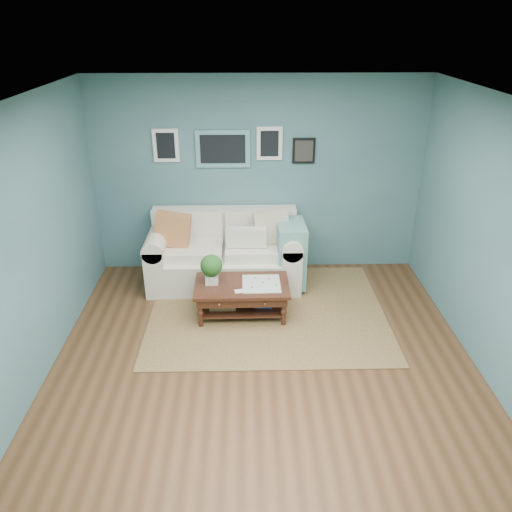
{
  "coord_description": "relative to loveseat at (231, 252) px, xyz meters",
  "views": [
    {
      "loc": [
        -0.18,
        -4.11,
        3.36
      ],
      "look_at": [
        -0.07,
        1.0,
        0.88
      ],
      "focal_mm": 35.0,
      "sensor_mm": 36.0,
      "label": 1
    }
  ],
  "objects": [
    {
      "name": "room_shell",
      "position": [
        0.37,
        -1.97,
        0.92
      ],
      "size": [
        5.0,
        5.02,
        2.7
      ],
      "color": "brown",
      "rests_on": "ground"
    },
    {
      "name": "area_rug",
      "position": [
        0.46,
        -0.82,
        -0.43
      ],
      "size": [
        2.9,
        2.32,
        0.01
      ],
      "primitive_type": "cube",
      "color": "brown",
      "rests_on": "ground"
    },
    {
      "name": "loveseat",
      "position": [
        0.0,
        0.0,
        0.0
      ],
      "size": [
        2.09,
        0.95,
        1.08
      ],
      "color": "beige",
      "rests_on": "ground"
    },
    {
      "name": "coffee_table",
      "position": [
        0.09,
        -0.87,
        -0.08
      ],
      "size": [
        1.14,
        0.67,
        0.8
      ],
      "rotation": [
        0.0,
        0.0,
        0.01
      ],
      "color": "#35140E",
      "rests_on": "ground"
    }
  ]
}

